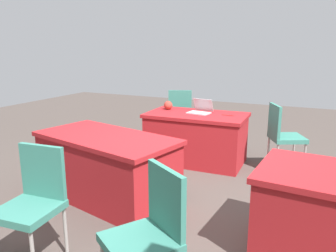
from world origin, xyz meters
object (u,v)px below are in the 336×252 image
object	(u,v)px
table_mid_left	(107,167)
chair_aisle	(180,111)
chair_tucked_right	(282,133)
yarn_ball	(168,105)
table_foreground	(196,138)
laptop_silver	(200,110)
scissors_red	(228,115)
chair_tucked_left	(150,230)
chair_near_front	(34,198)

from	to	relation	value
table_mid_left	chair_aisle	xyz separation A→B (m)	(0.21, -2.62, 0.18)
table_mid_left	chair_tucked_right	distance (m)	2.50
yarn_ball	chair_aisle	bearing A→B (deg)	-79.33
table_mid_left	yarn_ball	size ratio (longest dim) A/B	13.08
chair_aisle	table_foreground	bearing A→B (deg)	-77.64
laptop_silver	scissors_red	bearing A→B (deg)	-172.16
table_mid_left	yarn_ball	bearing A→B (deg)	-88.49
table_mid_left	chair_tucked_left	world-z (taller)	chair_tucked_left
yarn_ball	scissors_red	xyz separation A→B (m)	(-0.99, 0.05, -0.06)
table_foreground	laptop_silver	xyz separation A→B (m)	(-0.03, -0.07, 0.41)
chair_aisle	laptop_silver	xyz separation A→B (m)	(-0.72, 0.91, 0.23)
chair_tucked_left	laptop_silver	distance (m)	3.03
table_foreground	yarn_ball	xyz separation A→B (m)	(0.53, -0.12, 0.44)
chair_near_front	laptop_silver	size ratio (longest dim) A/B	2.70
chair_near_front	chair_tucked_right	size ratio (longest dim) A/B	1.01
chair_tucked_right	scissors_red	xyz separation A→B (m)	(0.76, 0.12, 0.22)
chair_tucked_left	chair_tucked_right	bearing A→B (deg)	-66.00
laptop_silver	yarn_ball	size ratio (longest dim) A/B	2.57
table_mid_left	chair_tucked_right	bearing A→B (deg)	-133.07
table_foreground	yarn_ball	distance (m)	0.70
chair_tucked_right	chair_near_front	bearing A→B (deg)	-53.54
scissors_red	table_foreground	bearing A→B (deg)	-167.92
chair_tucked_right	chair_aisle	size ratio (longest dim) A/B	0.98
chair_tucked_left	chair_tucked_right	world-z (taller)	chair_tucked_left
chair_aisle	scissors_red	distance (m)	1.49
chair_near_front	chair_aisle	bearing A→B (deg)	-89.67
chair_tucked_left	chair_aisle	bearing A→B (deg)	-36.61
chair_near_front	chair_tucked_left	distance (m)	1.07
chair_tucked_left	scissors_red	size ratio (longest dim) A/B	5.33
laptop_silver	chair_tucked_right	bearing A→B (deg)	-166.23
table_mid_left	chair_near_front	bearing A→B (deg)	97.23
chair_near_front	chair_tucked_left	bearing A→B (deg)	173.49
laptop_silver	yarn_ball	distance (m)	0.56
table_foreground	chair_tucked_left	xyz separation A→B (m)	(-0.74, 2.86, 0.17)
chair_tucked_right	chair_aisle	distance (m)	2.07
table_foreground	chair_aisle	world-z (taller)	chair_aisle
chair_tucked_left	table_foreground	bearing A→B (deg)	-42.51
chair_aisle	chair_near_front	bearing A→B (deg)	-107.25
chair_near_front	yarn_ball	bearing A→B (deg)	-91.22
chair_near_front	scissors_red	world-z (taller)	chair_near_front
chair_aisle	table_mid_left	bearing A→B (deg)	-108.10
table_mid_left	laptop_silver	bearing A→B (deg)	-106.71
scissors_red	table_mid_left	bearing A→B (deg)	-115.53
chair_near_front	laptop_silver	world-z (taller)	laptop_silver
laptop_silver	scissors_red	distance (m)	0.44
table_foreground	scissors_red	distance (m)	0.60
chair_aisle	scissors_red	world-z (taller)	chair_aisle
table_mid_left	scissors_red	xyz separation A→B (m)	(-0.95, -1.70, 0.38)
chair_near_front	scissors_red	xyz separation A→B (m)	(-0.79, -2.91, 0.21)
chair_tucked_right	laptop_silver	world-z (taller)	laptop_silver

